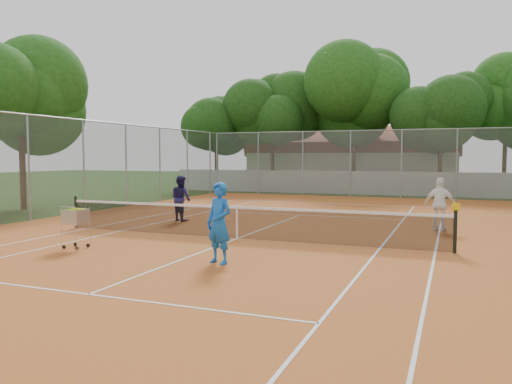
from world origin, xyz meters
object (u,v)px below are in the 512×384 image
at_px(player_near, 219,223).
at_px(ball_hopper, 76,227).
at_px(player_far_left, 181,198).
at_px(player_far_right, 440,204).
at_px(tennis_net, 237,222).
at_px(clubhouse, 354,160).

height_order(player_near, ball_hopper, player_near).
bearing_deg(player_far_left, ball_hopper, 117.16).
relative_size(player_near, player_far_right, 1.06).
height_order(tennis_net, player_far_right, player_far_right).
distance_m(clubhouse, ball_hopper, 32.03).
relative_size(player_far_left, ball_hopper, 1.50).
height_order(tennis_net, player_near, player_near).
xyz_separation_m(player_near, ball_hopper, (-4.31, 0.28, -0.35)).
bearing_deg(ball_hopper, player_far_left, 74.34).
bearing_deg(player_far_left, player_far_right, -149.70).
xyz_separation_m(player_far_left, player_far_right, (9.10, 0.96, 0.01)).
bearing_deg(player_far_right, clubhouse, -60.62).
relative_size(tennis_net, player_near, 6.46).
bearing_deg(tennis_net, clubhouse, 93.95).
relative_size(clubhouse, player_far_left, 9.65).
height_order(tennis_net, clubhouse, clubhouse).
bearing_deg(clubhouse, player_near, -84.70).
bearing_deg(player_near, clubhouse, 112.67).
relative_size(tennis_net, player_far_right, 6.88).
bearing_deg(player_near, ball_hopper, -166.35).
height_order(player_far_left, player_far_right, player_far_right).
xyz_separation_m(player_far_left, ball_hopper, (0.30, -5.95, -0.28)).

